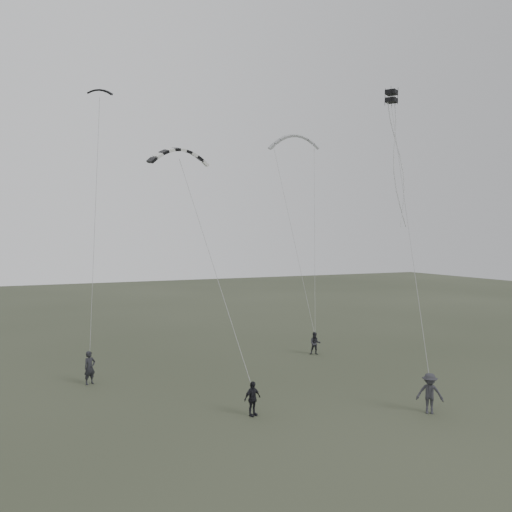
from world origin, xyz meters
name	(u,v)px	position (x,y,z in m)	size (l,w,h in m)	color
ground	(275,405)	(0.00, 0.00, 0.00)	(140.00, 140.00, 0.00)	#303625
flyer_left	(90,368)	(-7.48, 7.01, 0.88)	(0.64, 0.42, 1.76)	black
flyer_right	(315,343)	(6.95, 7.92, 0.75)	(0.73, 0.57, 1.49)	#232329
flyer_center	(252,399)	(-1.51, -0.87, 0.76)	(0.89, 0.37, 1.51)	black
flyer_far	(430,393)	(5.76, -3.83, 0.89)	(1.16, 0.66, 1.79)	#2A2A2F
kite_dark_small	(100,90)	(-6.47, 9.88, 16.37)	(1.41, 0.42, 0.48)	black
kite_pale_large	(294,136)	(8.04, 12.92, 15.53)	(3.82, 0.86, 1.58)	#949698
kite_striped	(179,149)	(-3.06, 5.14, 12.42)	(3.19, 0.80, 1.24)	black
kite_box	(391,96)	(8.37, 2.13, 15.73)	(0.57, 0.57, 0.69)	black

